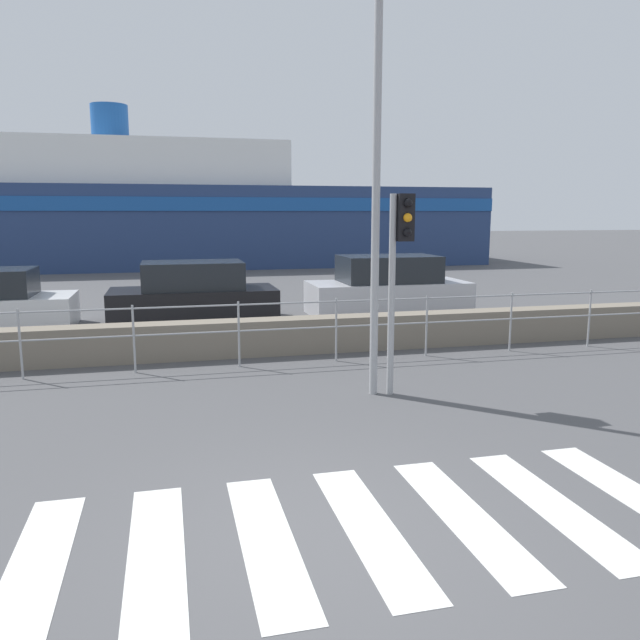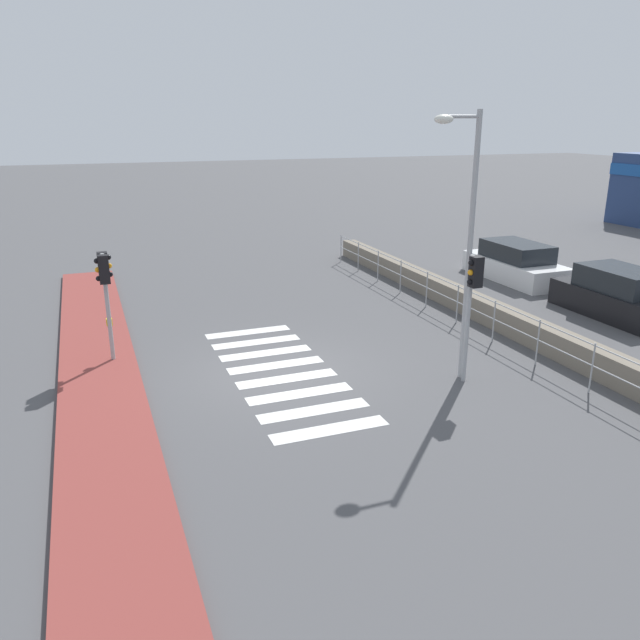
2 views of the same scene
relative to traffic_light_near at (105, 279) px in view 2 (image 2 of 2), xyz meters
The scene contains 10 objects.
ground_plane 4.77m from the traffic_light_near, 61.40° to the left, with size 160.00×160.00×0.00m, color #4C4C4F.
sidewalk_brick 2.95m from the traffic_light_near, 10.27° to the right, with size 24.00×1.80×0.12m.
crosswalk 4.76m from the traffic_light_near, 61.58° to the left, with size 6.75×2.40×0.01m.
seawall 10.99m from the traffic_light_near, 79.18° to the left, with size 23.78×0.55×0.69m.
harbor_fence 10.08m from the traffic_light_near, 78.24° to the left, with size 21.44×0.04×1.17m.
traffic_light_near is the anchor object (origin of this frame).
traffic_light_far 8.58m from the traffic_light_near, 61.08° to the left, with size 0.34×0.32×2.98m.
streetlamp 8.46m from the traffic_light_near, 62.76° to the left, with size 0.32×1.12×6.00m.
parked_car_white 15.24m from the traffic_light_near, 103.44° to the left, with size 4.35×1.81×1.42m.
parked_car_black 14.90m from the traffic_light_near, 84.33° to the left, with size 4.10×1.80×1.51m.
Camera 2 is at (13.30, -4.08, 5.79)m, focal length 35.00 mm.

